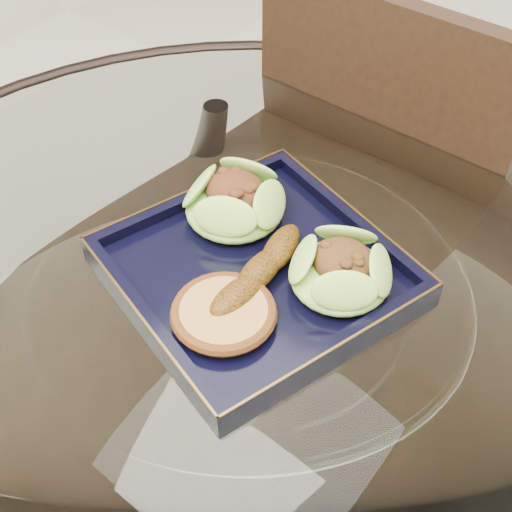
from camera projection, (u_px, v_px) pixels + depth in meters
The scene contains 7 objects.
dining_table at pixel (251, 411), 0.84m from camera, with size 1.13×1.13×0.77m.
dining_chair at pixel (321, 283), 1.08m from camera, with size 0.41×0.41×0.93m.
navy_plate at pixel (256, 276), 0.75m from camera, with size 0.27×0.27×0.02m, color black.
lettuce_wrap_left at pixel (234, 204), 0.79m from camera, with size 0.11×0.11×0.04m, color #74AF32.
lettuce_wrap_right at pixel (340, 273), 0.72m from camera, with size 0.10×0.10×0.04m, color #70A12E.
roasted_plantain at pixel (259, 271), 0.72m from camera, with size 0.15×0.03×0.03m, color #653C0A.
crumb_patty at pixel (224, 315), 0.69m from camera, with size 0.09×0.09×0.02m, color #A77337.
Camera 1 is at (0.28, -0.36, 1.32)m, focal length 50.00 mm.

